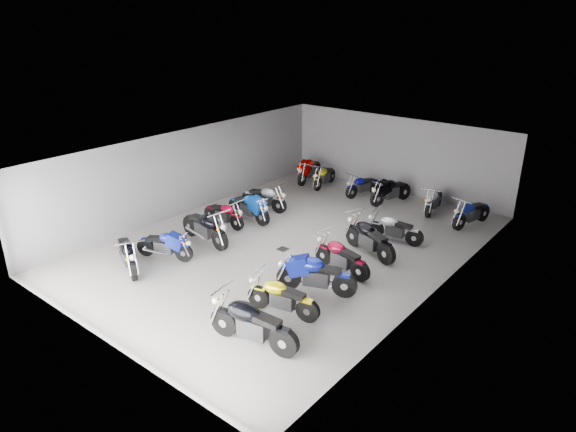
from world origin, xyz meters
name	(u,v)px	position (x,y,z in m)	size (l,w,h in m)	color
ground	(292,244)	(0.00, 0.00, 0.00)	(14.00, 14.00, 0.00)	gray
wall_back	(396,155)	(0.00, 7.00, 1.60)	(10.00, 0.10, 3.20)	slate
wall_left	(190,171)	(-5.00, 0.00, 1.60)	(0.10, 14.00, 3.20)	slate
wall_right	(440,240)	(5.00, 0.00, 1.60)	(0.10, 14.00, 3.20)	slate
ceiling	(293,150)	(0.00, 0.00, 3.22)	(10.00, 14.00, 0.04)	black
drain_grate	(283,249)	(0.00, -0.50, 0.01)	(0.32, 0.32, 0.01)	black
motorcycle_left_a	(127,254)	(-2.69, -4.49, 0.52)	(2.04, 1.04, 0.96)	black
motorcycle_left_b	(165,245)	(-2.42, -3.33, 0.46)	(1.85, 0.81, 0.85)	black
motorcycle_left_c	(205,227)	(-2.32, -1.74, 0.57)	(2.36, 0.54, 1.04)	black
motorcycle_left_d	(224,214)	(-2.90, -0.31, 0.46)	(1.91, 0.37, 0.84)	black
motorcycle_left_e	(249,207)	(-2.55, 0.64, 0.52)	(2.15, 0.47, 0.94)	black
motorcycle_left_f	(264,198)	(-2.84, 1.82, 0.49)	(2.05, 0.47, 0.90)	black
motorcycle_right_a	(252,324)	(2.73, -4.91, 0.57)	(2.35, 0.61, 1.04)	black
motorcycle_right_b	(282,297)	(2.43, -3.47, 0.49)	(2.02, 0.58, 0.90)	black
motorcycle_right_c	(315,275)	(2.45, -2.06, 0.54)	(2.15, 1.02, 1.00)	black
motorcycle_right_d	(341,257)	(2.33, -0.62, 0.50)	(2.06, 0.50, 0.91)	black
motorcycle_right_e	(369,238)	(2.34, 0.96, 0.54)	(2.19, 0.87, 1.00)	black
motorcycle_right_f	(394,229)	(2.51, 2.31, 0.47)	(1.95, 0.51, 0.86)	black
motorcycle_back_a	(309,170)	(-3.68, 5.80, 0.54)	(0.67, 2.22, 0.99)	black
motorcycle_back_b	(324,176)	(-2.68, 5.60, 0.47)	(0.52, 1.97, 0.87)	black
motorcycle_back_c	(363,186)	(-0.73, 5.63, 0.45)	(0.63, 1.84, 0.83)	black
motorcycle_back_d	(390,191)	(0.59, 5.56, 0.52)	(0.74, 2.11, 0.95)	black
motorcycle_back_e	(434,200)	(2.36, 5.76, 0.48)	(0.52, 2.01, 0.89)	black
motorcycle_back_f	(471,213)	(3.99, 5.31, 0.50)	(0.64, 2.04, 0.91)	black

